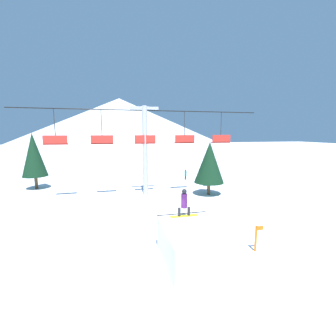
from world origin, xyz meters
TOP-DOWN VIEW (x-y plane):
  - ground_plane at (0.00, 0.00)m, footprint 220.00×220.00m
  - mountain_ridge at (0.00, 73.83)m, footprint 79.23×79.23m
  - snow_ramp at (1.34, -0.24)m, footprint 2.49×3.37m
  - snowboarder at (1.32, 1.03)m, footprint 1.36×0.29m
  - chairlift at (0.79, 10.92)m, footprint 21.10×0.45m
  - pine_tree_near at (6.35, 9.73)m, footprint 2.64×2.64m
  - pine_tree_far at (-9.58, 15.59)m, footprint 2.32×2.32m
  - trail_marker at (4.56, -0.02)m, footprint 0.41×0.10m
  - distant_skier at (6.28, 16.41)m, footprint 0.24×0.24m

SIDE VIEW (x-z plane):
  - ground_plane at x=0.00m, z-range 0.00..0.00m
  - distant_skier at x=6.28m, z-range 0.05..1.28m
  - trail_marker at x=4.56m, z-range 0.05..1.31m
  - snow_ramp at x=1.34m, z-range 0.00..1.63m
  - snowboarder at x=1.32m, z-range 1.62..2.96m
  - pine_tree_near at x=6.35m, z-range 0.55..5.32m
  - pine_tree_far at x=-9.58m, z-range 0.62..6.18m
  - chairlift at x=0.79m, z-range 0.68..8.51m
  - mountain_ridge at x=0.00m, z-range 0.00..17.30m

